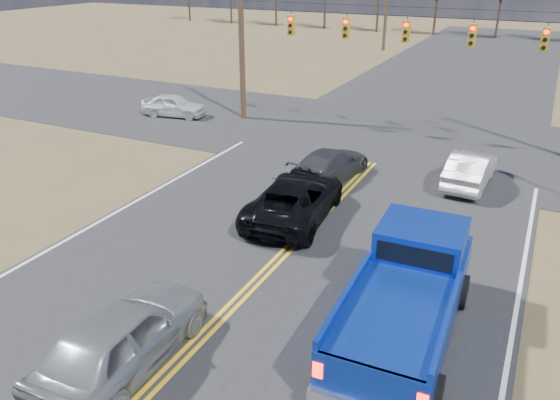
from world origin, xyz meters
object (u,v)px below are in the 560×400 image
at_px(pickup_truck, 406,295).
at_px(dgrey_car_queue, 330,164).
at_px(white_car_queue, 470,169).
at_px(silver_suv, 122,337).
at_px(black_suv, 295,199).
at_px(cross_car_west, 174,105).

bearing_deg(pickup_truck, dgrey_car_queue, 119.45).
bearing_deg(white_car_queue, silver_suv, 72.86).
bearing_deg(silver_suv, black_suv, -93.85).
height_order(white_car_queue, dgrey_car_queue, white_car_queue).
distance_m(pickup_truck, cross_car_west, 22.18).
distance_m(silver_suv, dgrey_car_queue, 12.73).
bearing_deg(silver_suv, cross_car_west, -59.16).
distance_m(pickup_truck, silver_suv, 6.64).
distance_m(pickup_truck, white_car_queue, 10.79).
distance_m(silver_suv, white_car_queue, 15.59).
height_order(dgrey_car_queue, cross_car_west, dgrey_car_queue).
height_order(pickup_truck, cross_car_west, pickup_truck).
bearing_deg(black_suv, pickup_truck, 131.43).
distance_m(pickup_truck, dgrey_car_queue, 10.38).
height_order(silver_suv, black_suv, silver_suv).
relative_size(black_suv, dgrey_car_queue, 1.18).
height_order(silver_suv, cross_car_west, silver_suv).
bearing_deg(cross_car_west, silver_suv, -156.13).
distance_m(black_suv, white_car_queue, 7.82).
bearing_deg(white_car_queue, pickup_truck, 93.12).
bearing_deg(dgrey_car_queue, silver_suv, 97.29).
xyz_separation_m(black_suv, white_car_queue, (5.06, 5.96, -0.05)).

